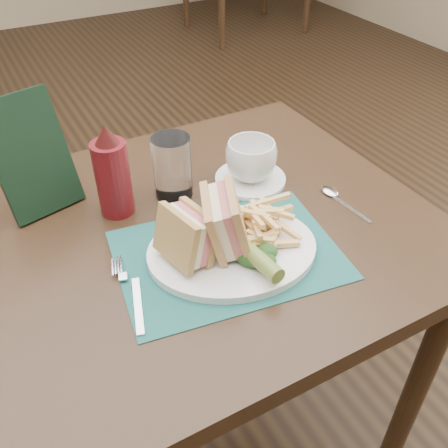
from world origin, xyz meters
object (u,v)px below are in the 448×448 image
at_px(sandwich_half_a, 176,240).
at_px(drinking_glass, 172,167).
at_px(table_main, 200,348).
at_px(sandwich_half_b, 213,221).
at_px(plate, 232,250).
at_px(placemat, 228,255).
at_px(saucer, 250,179).
at_px(coffee_cup, 251,160).
at_px(ketchup_bottle, 112,171).
at_px(check_presenter, 31,156).

xyz_separation_m(sandwich_half_a, drinking_glass, (0.09, 0.21, -0.00)).
distance_m(table_main, sandwich_half_b, 0.46).
height_order(plate, sandwich_half_b, sandwich_half_b).
bearing_deg(placemat, saucer, 49.44).
xyz_separation_m(table_main, drinking_glass, (0.01, 0.11, 0.44)).
relative_size(table_main, sandwich_half_a, 9.30).
distance_m(table_main, drinking_glass, 0.45).
xyz_separation_m(table_main, sandwich_half_a, (-0.08, -0.10, 0.44)).
bearing_deg(saucer, plate, -128.84).
distance_m(coffee_cup, drinking_glass, 0.17).
xyz_separation_m(plate, coffee_cup, (0.15, 0.18, 0.04)).
distance_m(plate, sandwich_half_b, 0.07).
relative_size(table_main, plate, 3.00).
xyz_separation_m(table_main, saucer, (0.17, 0.08, 0.38)).
distance_m(ketchup_bottle, check_presenter, 0.15).
distance_m(placemat, sandwich_half_b, 0.08).
xyz_separation_m(ketchup_bottle, check_presenter, (-0.12, 0.09, 0.02)).
bearing_deg(saucer, table_main, -155.92).
distance_m(table_main, placemat, 0.39).
bearing_deg(sandwich_half_b, saucer, 66.09).
height_order(placemat, sandwich_half_b, sandwich_half_b).
xyz_separation_m(sandwich_half_a, saucer, (0.25, 0.17, -0.06)).
distance_m(table_main, check_presenter, 0.58).
relative_size(sandwich_half_a, coffee_cup, 0.91).
bearing_deg(placemat, table_main, 98.70).
distance_m(sandwich_half_a, saucer, 0.31).
xyz_separation_m(table_main, placemat, (0.02, -0.11, 0.38)).
bearing_deg(coffee_cup, drinking_glass, 168.16).
bearing_deg(sandwich_half_a, check_presenter, 105.07).
relative_size(plate, check_presenter, 1.30).
bearing_deg(coffee_cup, saucer, 0.00).
bearing_deg(saucer, ketchup_bottle, 172.80).
xyz_separation_m(sandwich_half_b, saucer, (0.18, 0.17, -0.07)).
relative_size(coffee_cup, check_presenter, 0.46).
relative_size(coffee_cup, ketchup_bottle, 0.57).
relative_size(coffee_cup, drinking_glass, 0.82).
height_order(table_main, check_presenter, check_presenter).
bearing_deg(check_presenter, ketchup_bottle, -51.14).
xyz_separation_m(sandwich_half_a, ketchup_bottle, (-0.03, 0.21, 0.03)).
xyz_separation_m(placemat, plate, (0.01, -0.00, 0.01)).
bearing_deg(plate, placemat, -177.33).
xyz_separation_m(sandwich_half_a, coffee_cup, (0.25, 0.17, -0.01)).
bearing_deg(coffee_cup, sandwich_half_a, -144.89).
relative_size(drinking_glass, check_presenter, 0.56).
height_order(plate, drinking_glass, drinking_glass).
xyz_separation_m(sandwich_half_a, sandwich_half_b, (0.07, 0.01, 0.01)).
bearing_deg(drinking_glass, table_main, -95.07).
bearing_deg(check_presenter, plate, -64.92).
relative_size(placemat, sandwich_half_a, 3.97).
distance_m(coffee_cup, ketchup_bottle, 0.29).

